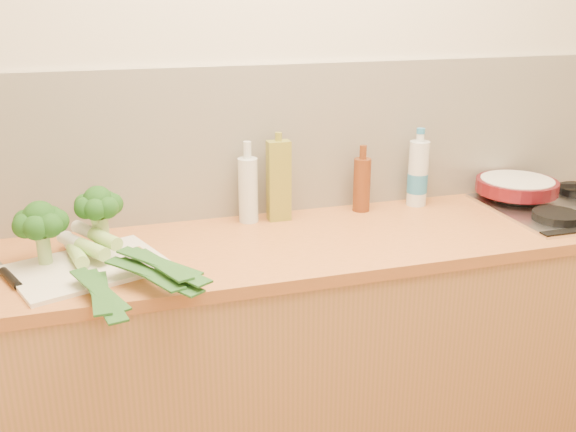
# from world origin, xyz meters

# --- Properties ---
(room_shell) EXTENTS (3.50, 3.50, 3.50)m
(room_shell) POSITION_xyz_m (0.00, 1.49, 1.17)
(room_shell) COLOR beige
(room_shell) RESTS_ON ground
(counter) EXTENTS (3.20, 0.62, 0.90)m
(counter) POSITION_xyz_m (0.00, 1.20, 0.45)
(counter) COLOR #B77A4C
(counter) RESTS_ON ground
(gas_hob) EXTENTS (0.58, 0.50, 0.04)m
(gas_hob) POSITION_xyz_m (1.02, 1.20, 0.91)
(gas_hob) COLOR silver
(gas_hob) RESTS_ON counter
(chopping_board) EXTENTS (0.50, 0.44, 0.01)m
(chopping_board) POSITION_xyz_m (-0.73, 1.14, 0.91)
(chopping_board) COLOR beige
(chopping_board) RESTS_ON counter
(broccoli_left) EXTENTS (0.16, 0.16, 0.19)m
(broccoli_left) POSITION_xyz_m (-0.85, 1.20, 1.04)
(broccoli_left) COLOR #84A560
(broccoli_left) RESTS_ON chopping_board
(broccoli_right) EXTENTS (0.15, 0.15, 0.21)m
(broccoli_right) POSITION_xyz_m (-0.68, 1.26, 1.05)
(broccoli_right) COLOR #84A560
(broccoli_right) RESTS_ON chopping_board
(leek_front) EXTENTS (0.19, 0.64, 0.04)m
(leek_front) POSITION_xyz_m (-0.74, 1.10, 0.94)
(leek_front) COLOR white
(leek_front) RESTS_ON chopping_board
(leek_mid) EXTENTS (0.38, 0.55, 0.04)m
(leek_mid) POSITION_xyz_m (-0.67, 1.09, 0.95)
(leek_mid) COLOR white
(leek_mid) RESTS_ON chopping_board
(leek_back) EXTENTS (0.36, 0.57, 0.04)m
(leek_back) POSITION_xyz_m (-0.63, 1.12, 0.97)
(leek_back) COLOR white
(leek_back) RESTS_ON chopping_board
(chefs_knife) EXTENTS (0.16, 0.32, 0.02)m
(chefs_knife) POSITION_xyz_m (-0.95, 1.15, 0.91)
(chefs_knife) COLOR silver
(chefs_knife) RESTS_ON counter
(skillet) EXTENTS (0.45, 0.31, 0.05)m
(skillet) POSITION_xyz_m (0.88, 1.33, 0.97)
(skillet) COLOR #540E13
(skillet) RESTS_ON gas_hob
(oil_tin) EXTENTS (0.08, 0.05, 0.32)m
(oil_tin) POSITION_xyz_m (-0.06, 1.40, 1.05)
(oil_tin) COLOR olive
(oil_tin) RESTS_ON counter
(glass_bottle) EXTENTS (0.07, 0.07, 0.29)m
(glass_bottle) POSITION_xyz_m (-0.17, 1.42, 1.02)
(glass_bottle) COLOR silver
(glass_bottle) RESTS_ON counter
(amber_bottle) EXTENTS (0.06, 0.06, 0.25)m
(amber_bottle) POSITION_xyz_m (0.26, 1.41, 1.00)
(amber_bottle) COLOR #602D12
(amber_bottle) RESTS_ON counter
(water_bottle) EXTENTS (0.08, 0.08, 0.28)m
(water_bottle) POSITION_xyz_m (0.49, 1.41, 1.02)
(water_bottle) COLOR silver
(water_bottle) RESTS_ON counter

